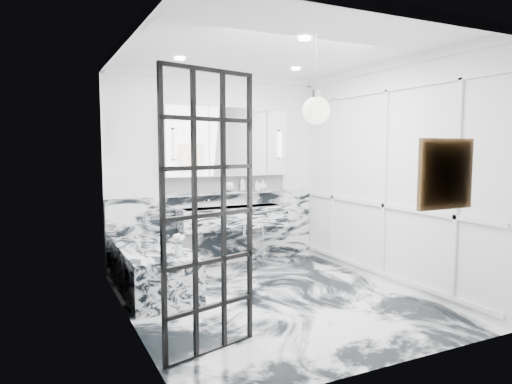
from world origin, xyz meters
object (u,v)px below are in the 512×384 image
mirror_cabinet (228,142)px  bathtub (153,269)px  crittall_door (209,215)px  trough_sink (233,217)px

mirror_cabinet → bathtub: size_ratio=1.15×
crittall_door → bathtub: crittall_door is taller
mirror_cabinet → bathtub: bearing=-147.9°
crittall_door → mirror_cabinet: (1.27, 2.66, 0.64)m
crittall_door → trough_sink: size_ratio=1.47×
crittall_door → bathtub: 2.04m
trough_sink → bathtub: bearing=-153.5°
trough_sink → crittall_door: bearing=-117.0°
crittall_door → mirror_cabinet: crittall_door is taller
bathtub → trough_sink: bearing=26.5°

